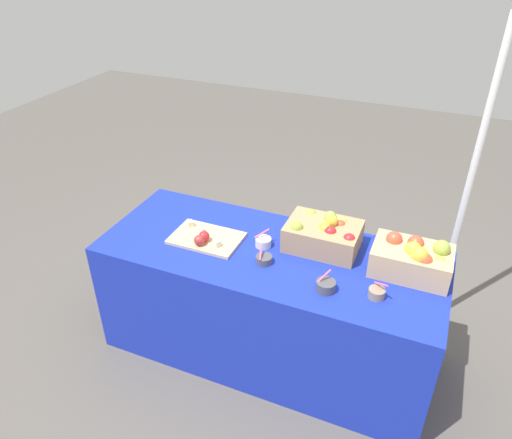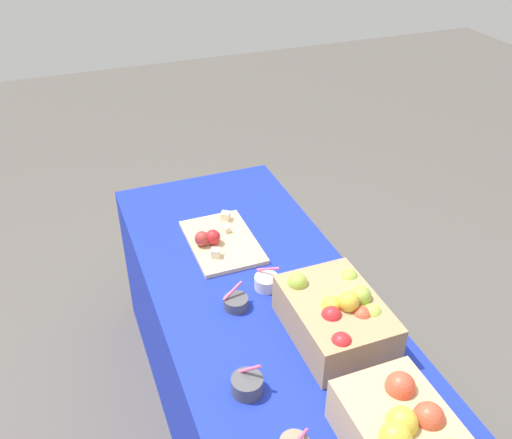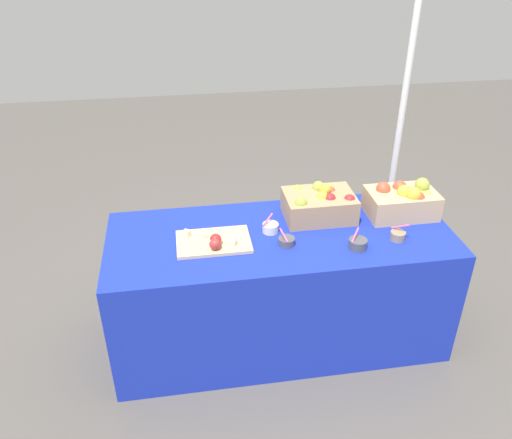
% 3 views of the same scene
% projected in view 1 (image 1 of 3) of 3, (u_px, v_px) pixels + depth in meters
% --- Properties ---
extents(ground_plane, '(10.00, 10.00, 0.00)m').
position_uv_depth(ground_plane, '(268.00, 346.00, 3.05)').
color(ground_plane, '#56514C').
extents(table, '(1.90, 0.76, 0.74)m').
position_uv_depth(table, '(269.00, 302.00, 2.85)').
color(table, '#192DB7').
rests_on(table, ground_plane).
extents(apple_crate_left, '(0.39, 0.25, 0.21)m').
position_uv_depth(apple_crate_left, '(413.00, 259.00, 2.44)').
color(apple_crate_left, tan).
rests_on(apple_crate_left, table).
extents(apple_crate_middle, '(0.40, 0.28, 0.20)m').
position_uv_depth(apple_crate_middle, '(324.00, 234.00, 2.64)').
color(apple_crate_middle, tan).
rests_on(apple_crate_middle, table).
extents(cutting_board_front, '(0.39, 0.26, 0.08)m').
position_uv_depth(cutting_board_front, '(205.00, 238.00, 2.73)').
color(cutting_board_front, '#D1B284').
rests_on(cutting_board_front, table).
extents(sample_bowl_near, '(0.10, 0.10, 0.11)m').
position_uv_depth(sample_bowl_near, '(326.00, 286.00, 2.36)').
color(sample_bowl_near, '#4C4C51').
rests_on(sample_bowl_near, table).
extents(sample_bowl_mid, '(0.09, 0.09, 0.09)m').
position_uv_depth(sample_bowl_mid, '(263.00, 242.00, 2.68)').
color(sample_bowl_mid, silver).
rests_on(sample_bowl_mid, table).
extents(sample_bowl_far, '(0.09, 0.09, 0.10)m').
position_uv_depth(sample_bowl_far, '(377.00, 293.00, 2.32)').
color(sample_bowl_far, gray).
rests_on(sample_bowl_far, table).
extents(sample_bowl_extra, '(0.09, 0.09, 0.09)m').
position_uv_depth(sample_bowl_extra, '(264.00, 259.00, 2.55)').
color(sample_bowl_extra, '#4C4C51').
rests_on(sample_bowl_extra, table).
extents(tent_pole, '(0.04, 0.04, 1.92)m').
position_uv_depth(tent_pole, '(468.00, 190.00, 2.79)').
color(tent_pole, white).
rests_on(tent_pole, ground_plane).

